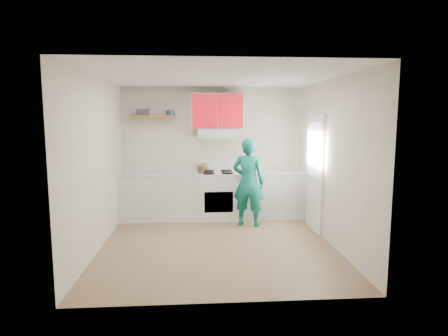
{
  "coord_description": "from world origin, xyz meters",
  "views": [
    {
      "loc": [
        -0.3,
        -5.75,
        2.0
      ],
      "look_at": [
        0.15,
        0.55,
        1.15
      ],
      "focal_mm": 30.23,
      "sensor_mm": 36.0,
      "label": 1
    }
  ],
  "objects": [
    {
      "name": "stove",
      "position": [
        0.1,
        1.57,
        0.46
      ],
      "size": [
        0.76,
        0.65,
        0.92
      ],
      "primitive_type": "cube",
      "color": "white",
      "rests_on": "floor"
    },
    {
      "name": "tin",
      "position": [
        -0.81,
        1.74,
        2.09
      ],
      "size": [
        0.2,
        0.2,
        0.1
      ],
      "primitive_type": "cylinder",
      "rotation": [
        0.0,
        0.0,
        -0.23
      ],
      "color": "#333D4C",
      "rests_on": "shelf"
    },
    {
      "name": "range_hood",
      "position": [
        0.1,
        1.68,
        1.7
      ],
      "size": [
        0.76,
        0.44,
        0.15
      ],
      "primitive_type": "cube",
      "color": "silver",
      "rests_on": "back_wall"
    },
    {
      "name": "door",
      "position": [
        1.78,
        0.7,
        1.02
      ],
      "size": [
        0.05,
        0.85,
        2.05
      ],
      "primitive_type": "cube",
      "color": "white",
      "rests_on": "floor"
    },
    {
      "name": "left_wall",
      "position": [
        -1.8,
        0.0,
        1.3
      ],
      "size": [
        0.04,
        3.8,
        2.6
      ],
      "primitive_type": "cube",
      "color": "beige",
      "rests_on": "floor"
    },
    {
      "name": "cutting_board",
      "position": [
        1.05,
        1.57,
        0.91
      ],
      "size": [
        0.27,
        0.2,
        0.02
      ],
      "primitive_type": "cube",
      "rotation": [
        0.0,
        0.0,
        -0.01
      ],
      "color": "olive",
      "rests_on": "counter_right"
    },
    {
      "name": "crock",
      "position": [
        -0.22,
        1.57,
        0.98
      ],
      "size": [
        0.16,
        0.16,
        0.16
      ],
      "primitive_type": "cylinder",
      "rotation": [
        0.0,
        0.0,
        -0.23
      ],
      "color": "#503323",
      "rests_on": "counter_left"
    },
    {
      "name": "back_wall",
      "position": [
        0.0,
        1.9,
        1.3
      ],
      "size": [
        3.6,
        0.04,
        2.6
      ],
      "primitive_type": "cube",
      "color": "beige",
      "rests_on": "floor"
    },
    {
      "name": "front_wall",
      "position": [
        0.0,
        -1.9,
        1.3
      ],
      "size": [
        3.6,
        0.04,
        2.6
      ],
      "primitive_type": "cube",
      "color": "beige",
      "rests_on": "floor"
    },
    {
      "name": "counter_left",
      "position": [
        -1.04,
        1.6,
        0.45
      ],
      "size": [
        1.52,
        0.6,
        0.9
      ],
      "primitive_type": "cube",
      "color": "silver",
      "rests_on": "floor"
    },
    {
      "name": "ceiling",
      "position": [
        0.0,
        0.0,
        2.6
      ],
      "size": [
        3.6,
        3.8,
        0.04
      ],
      "primitive_type": "cube",
      "color": "white",
      "rests_on": "floor"
    },
    {
      "name": "books",
      "position": [
        -1.35,
        1.78,
        2.1
      ],
      "size": [
        0.27,
        0.21,
        0.13
      ],
      "primitive_type": "cube",
      "rotation": [
        0.0,
        0.0,
        0.14
      ],
      "color": "#463E43",
      "rests_on": "shelf"
    },
    {
      "name": "floor",
      "position": [
        0.0,
        0.0,
        0.0
      ],
      "size": [
        3.8,
        3.8,
        0.0
      ],
      "primitive_type": "plane",
      "color": "brown",
      "rests_on": "ground"
    },
    {
      "name": "door_glass",
      "position": [
        1.75,
        0.7,
        1.45
      ],
      "size": [
        0.01,
        0.55,
        0.95
      ],
      "primitive_type": "cube",
      "color": "white",
      "rests_on": "door"
    },
    {
      "name": "right_wall",
      "position": [
        1.8,
        0.0,
        1.3
      ],
      "size": [
        0.04,
        3.8,
        2.6
      ],
      "primitive_type": "cube",
      "color": "beige",
      "rests_on": "floor"
    },
    {
      "name": "silicone_mat",
      "position": [
        1.55,
        1.59,
        0.9
      ],
      "size": [
        0.29,
        0.25,
        0.01
      ],
      "primitive_type": "cube",
      "rotation": [
        0.0,
        0.0,
        -0.06
      ],
      "color": "#B41215",
      "rests_on": "counter_right"
    },
    {
      "name": "counter_right",
      "position": [
        1.14,
        1.6,
        0.45
      ],
      "size": [
        1.32,
        0.6,
        0.9
      ],
      "primitive_type": "cube",
      "color": "silver",
      "rests_on": "floor"
    },
    {
      "name": "kettle",
      "position": [
        -0.17,
        1.8,
        1.01
      ],
      "size": [
        0.24,
        0.24,
        0.18
      ],
      "primitive_type": "ellipsoid",
      "rotation": [
        0.0,
        0.0,
        -0.15
      ],
      "color": "olive",
      "rests_on": "stove"
    },
    {
      "name": "shelf",
      "position": [
        -1.15,
        1.75,
        2.02
      ],
      "size": [
        0.9,
        0.3,
        0.04
      ],
      "primitive_type": "cube",
      "color": "brown",
      "rests_on": "back_wall"
    },
    {
      "name": "upper_cabinets",
      "position": [
        0.1,
        1.73,
        2.12
      ],
      "size": [
        1.02,
        0.33,
        0.7
      ],
      "primitive_type": "cube",
      "color": "red",
      "rests_on": "back_wall"
    },
    {
      "name": "person",
      "position": [
        0.64,
        1.03,
        0.82
      ],
      "size": [
        0.7,
        0.58,
        1.64
      ],
      "primitive_type": "imported",
      "rotation": [
        0.0,
        0.0,
        2.78
      ],
      "color": "#0B6355",
      "rests_on": "floor"
    }
  ]
}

